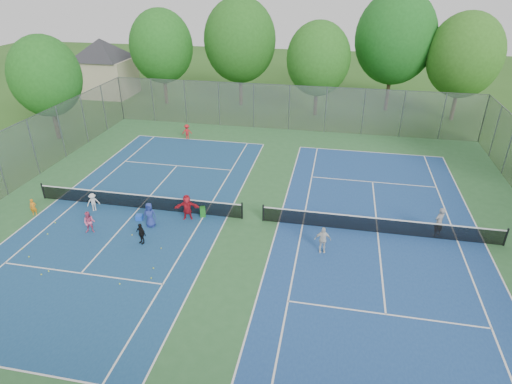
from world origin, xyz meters
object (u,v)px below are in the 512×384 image
(ball_hopper, at_px, (203,212))
(instructor, at_px, (439,222))
(net_left, at_px, (138,202))
(net_right, at_px, (379,226))
(ball_crate, at_px, (139,217))

(ball_hopper, xyz_separation_m, instructor, (13.02, 0.53, 0.55))
(net_left, distance_m, net_right, 14.00)
(ball_crate, relative_size, instructor, 0.21)
(net_left, distance_m, ball_crate, 1.42)
(net_left, relative_size, instructor, 7.54)
(net_left, bearing_deg, ball_crate, -64.56)
(instructor, bearing_deg, ball_hopper, -35.03)
(ball_crate, bearing_deg, instructor, 5.49)
(ball_crate, xyz_separation_m, ball_hopper, (3.48, 1.06, 0.15))
(ball_hopper, bearing_deg, ball_crate, -163.05)
(net_left, bearing_deg, ball_hopper, -2.68)
(net_right, xyz_separation_m, ball_hopper, (-9.92, -0.19, -0.15))
(net_left, bearing_deg, instructor, 1.12)
(net_left, xyz_separation_m, ball_hopper, (4.08, -0.19, -0.15))
(ball_hopper, distance_m, instructor, 13.04)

